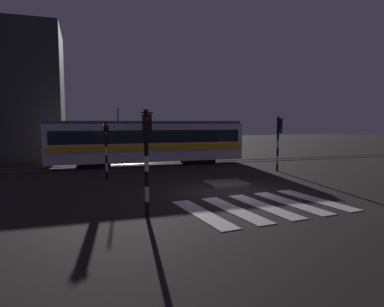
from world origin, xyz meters
name	(u,v)px	position (x,y,z in m)	size (l,w,h in m)	color
ground_plane	(233,192)	(0.00, 0.00, 0.00)	(120.00, 120.00, 0.00)	black
rail_near	(174,165)	(0.00, 10.17, 0.01)	(80.00, 0.12, 0.03)	#59595E
rail_far	(169,163)	(0.00, 11.60, 0.01)	(80.00, 0.12, 0.03)	#59595E
crosswalk_zebra	(263,206)	(0.00, -2.70, 0.01)	(6.23, 4.62, 0.02)	silver
traffic_island	(226,183)	(0.43, 1.68, 0.09)	(1.91, 1.63, 0.18)	slate
traffic_light_corner_far_right	(279,135)	(5.55, 5.03, 2.32)	(0.36, 0.42, 3.52)	black
traffic_light_corner_far_left	(106,142)	(-5.17, 5.25, 2.08)	(0.36, 0.42, 3.15)	black
traffic_light_corner_near_left	(147,147)	(-4.42, -2.77, 2.36)	(0.36, 0.42, 3.58)	black
tram	(148,141)	(-1.81, 10.88, 1.74)	(14.31, 2.58, 4.15)	silver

